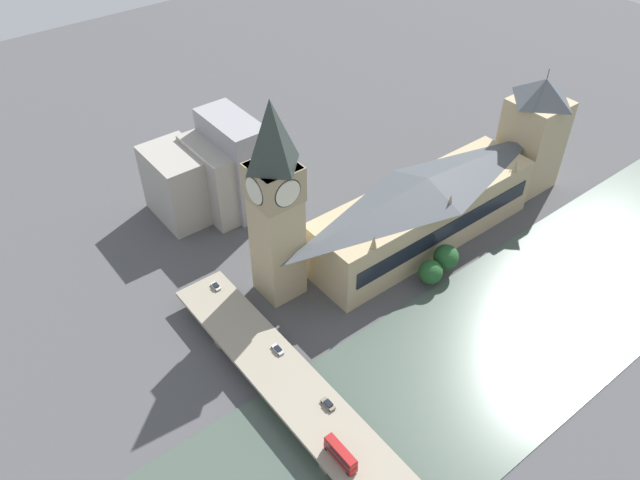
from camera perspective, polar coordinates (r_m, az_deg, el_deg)
name	(u,v)px	position (r m, az deg, el deg)	size (l,w,h in m)	color
ground_plane	(434,270)	(224.36, 10.36, -2.72)	(600.00, 600.00, 0.00)	#4C4C4F
river_water	(516,330)	(210.36, 17.45, -7.90)	(60.02, 360.00, 0.30)	#47564C
parliament_hall	(424,210)	(227.61, 9.45, 2.71)	(24.52, 91.36, 27.76)	tan
clock_tower	(275,201)	(189.77, -4.13, 3.60)	(14.44, 14.44, 71.77)	tan
victoria_tower	(533,134)	(263.35, 18.89, 9.15)	(19.68, 19.68, 50.83)	tan
road_bridge	(344,446)	(170.73, 2.24, -18.27)	(152.04, 16.87, 6.44)	gray
double_decker_bus_lead	(341,454)	(164.89, 1.89, -18.95)	(10.54, 2.59, 5.05)	red
car_northbound_mid	(216,286)	(207.61, -9.51, -4.17)	(4.01, 1.84, 1.40)	silver
car_northbound_tail	(278,349)	(187.30, -3.89, -9.94)	(4.42, 1.80, 1.25)	silver
car_southbound_lead	(328,404)	(175.26, 0.75, -14.76)	(4.54, 1.86, 1.45)	slate
city_block_west	(179,184)	(243.41, -12.79, 4.99)	(26.76, 18.83, 27.62)	#A39E93
city_block_center	(235,163)	(242.42, -7.80, 7.01)	(30.07, 14.46, 38.00)	#939399
city_block_east	(218,177)	(242.97, -9.28, 5.70)	(28.62, 16.66, 29.37)	#A39E93
tree_embankment_near	(446,257)	(219.52, 11.44, -1.54)	(8.83, 8.83, 11.53)	brown
tree_embankment_mid	(431,272)	(214.81, 10.07, -2.89)	(8.35, 8.35, 10.00)	brown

